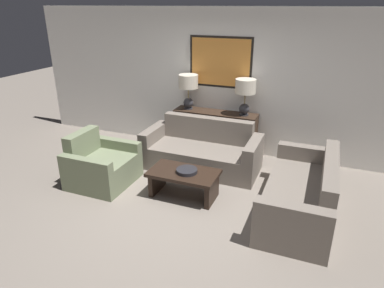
# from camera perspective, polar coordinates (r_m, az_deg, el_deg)

# --- Properties ---
(ground_plane) EXTENTS (20.00, 20.00, 0.00)m
(ground_plane) POSITION_cam_1_polar(r_m,az_deg,el_deg) (4.95, -4.22, -10.64)
(ground_plane) COLOR slate
(back_wall) EXTENTS (7.91, 0.12, 2.65)m
(back_wall) POSITION_cam_1_polar(r_m,az_deg,el_deg) (6.54, 4.80, 10.30)
(back_wall) COLOR silver
(back_wall) RESTS_ON ground_plane
(console_table) EXTENTS (1.57, 0.40, 0.82)m
(console_table) POSITION_cam_1_polar(r_m,az_deg,el_deg) (6.55, 3.81, 1.93)
(console_table) COLOR #332319
(console_table) RESTS_ON ground_plane
(table_lamp_left) EXTENTS (0.36, 0.36, 0.66)m
(table_lamp_left) POSITION_cam_1_polar(r_m,az_deg,el_deg) (6.48, -0.61, 9.71)
(table_lamp_left) COLOR #333338
(table_lamp_left) RESTS_ON console_table
(table_lamp_right) EXTENTS (0.36, 0.36, 0.66)m
(table_lamp_right) POSITION_cam_1_polar(r_m,az_deg,el_deg) (6.16, 8.87, 8.78)
(table_lamp_right) COLOR #333338
(table_lamp_right) RESTS_ON console_table
(couch_by_back_wall) EXTENTS (1.99, 0.87, 0.83)m
(couch_by_back_wall) POSITION_cam_1_polar(r_m,az_deg,el_deg) (5.98, 1.68, -1.36)
(couch_by_back_wall) COLOR slate
(couch_by_back_wall) RESTS_ON ground_plane
(couch_by_side) EXTENTS (0.87, 1.99, 0.83)m
(couch_by_side) POSITION_cam_1_polar(r_m,az_deg,el_deg) (4.93, 17.93, -8.04)
(couch_by_side) COLOR slate
(couch_by_side) RESTS_ON ground_plane
(coffee_table) EXTENTS (1.02, 0.58, 0.41)m
(coffee_table) POSITION_cam_1_polar(r_m,az_deg,el_deg) (5.08, -1.39, -5.78)
(coffee_table) COLOR black
(coffee_table) RESTS_ON ground_plane
(decorative_bowl) EXTENTS (0.31, 0.31, 0.05)m
(decorative_bowl) POSITION_cam_1_polar(r_m,az_deg,el_deg) (5.00, -0.87, -4.48)
(decorative_bowl) COLOR #232328
(decorative_bowl) RESTS_ON coffee_table
(armchair_near_back_wall) EXTENTS (0.90, 0.97, 0.82)m
(armchair_near_back_wall) POSITION_cam_1_polar(r_m,az_deg,el_deg) (5.67, -14.90, -3.54)
(armchair_near_back_wall) COLOR #707A5B
(armchair_near_back_wall) RESTS_ON ground_plane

